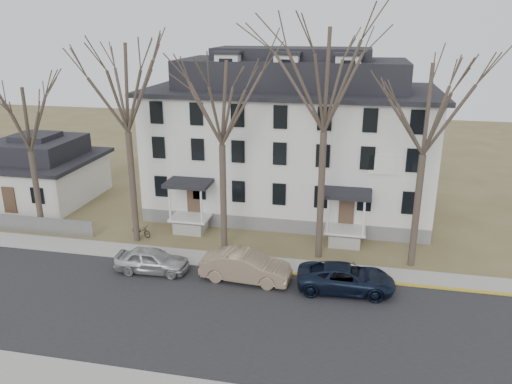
% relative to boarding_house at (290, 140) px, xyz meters
% --- Properties ---
extents(ground, '(120.00, 120.00, 0.00)m').
position_rel_boarding_house_xyz_m(ground, '(2.00, -17.95, -5.38)').
color(ground, brown).
rests_on(ground, ground).
extents(main_road, '(120.00, 10.00, 0.04)m').
position_rel_boarding_house_xyz_m(main_road, '(2.00, -15.95, -5.38)').
color(main_road, '#27272A').
rests_on(main_road, ground).
extents(far_sidewalk, '(120.00, 2.00, 0.08)m').
position_rel_boarding_house_xyz_m(far_sidewalk, '(2.00, -9.95, -5.38)').
color(far_sidewalk, '#A09F97').
rests_on(far_sidewalk, ground).
extents(yellow_curb, '(14.00, 0.25, 0.06)m').
position_rel_boarding_house_xyz_m(yellow_curb, '(7.00, -10.85, -5.38)').
color(yellow_curb, gold).
rests_on(yellow_curb, ground).
extents(boarding_house, '(20.80, 12.36, 12.05)m').
position_rel_boarding_house_xyz_m(boarding_house, '(0.00, 0.00, 0.00)').
color(boarding_house, slate).
rests_on(boarding_house, ground).
extents(small_house, '(8.70, 8.70, 5.00)m').
position_rel_boarding_house_xyz_m(small_house, '(-20.00, -1.96, -3.13)').
color(small_house, silver).
rests_on(small_house, ground).
extents(fence, '(14.00, 0.06, 1.20)m').
position_rel_boarding_house_xyz_m(fence, '(-19.00, -8.45, -5.38)').
color(fence, gray).
rests_on(fence, ground).
extents(tree_far_left, '(8.40, 8.40, 13.72)m').
position_rel_boarding_house_xyz_m(tree_far_left, '(-9.00, -8.15, 4.96)').
color(tree_far_left, '#473B31').
rests_on(tree_far_left, ground).
extents(tree_mid_left, '(7.80, 7.80, 12.74)m').
position_rel_boarding_house_xyz_m(tree_mid_left, '(-3.00, -8.15, 4.22)').
color(tree_mid_left, '#473B31').
rests_on(tree_mid_left, ground).
extents(tree_center, '(9.00, 9.00, 14.70)m').
position_rel_boarding_house_xyz_m(tree_center, '(3.00, -8.15, 5.71)').
color(tree_center, '#473B31').
rests_on(tree_center, ground).
extents(tree_mid_right, '(7.80, 7.80, 12.74)m').
position_rel_boarding_house_xyz_m(tree_mid_right, '(8.50, -8.15, 4.22)').
color(tree_mid_right, '#473B31').
rests_on(tree_mid_right, ground).
extents(tree_bungalow, '(6.60, 6.60, 10.78)m').
position_rel_boarding_house_xyz_m(tree_bungalow, '(-16.00, -8.15, 2.74)').
color(tree_bungalow, '#473B31').
rests_on(tree_bungalow, ground).
extents(car_silver, '(4.30, 1.90, 1.44)m').
position_rel_boarding_house_xyz_m(car_silver, '(-6.22, -12.15, -4.66)').
color(car_silver, '#B1B2B2').
rests_on(car_silver, ground).
extents(car_tan, '(5.11, 2.06, 1.65)m').
position_rel_boarding_house_xyz_m(car_tan, '(-0.72, -12.02, -4.55)').
color(car_tan, '#978064').
rests_on(car_tan, ground).
extents(car_navy, '(5.31, 2.67, 1.44)m').
position_rel_boarding_house_xyz_m(car_navy, '(4.78, -12.04, -4.66)').
color(car_navy, black).
rests_on(car_navy, ground).
extents(bicycle_left, '(1.68, 1.03, 0.83)m').
position_rel_boarding_house_xyz_m(bicycle_left, '(-8.94, -7.57, -4.96)').
color(bicycle_left, black).
rests_on(bicycle_left, ground).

